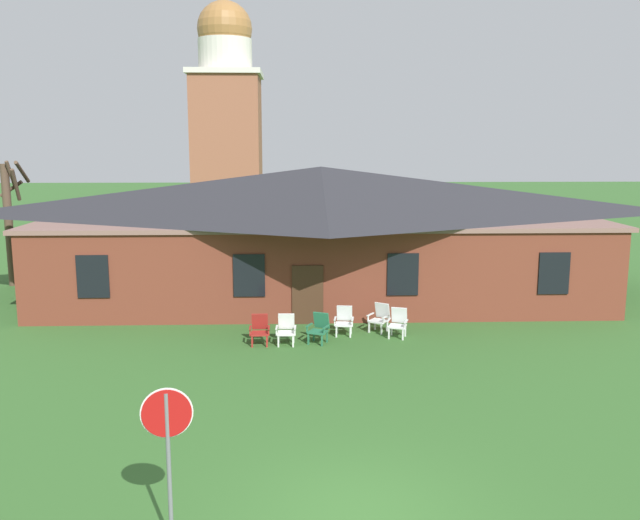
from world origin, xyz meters
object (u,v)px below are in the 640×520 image
at_px(lawn_chair_by_porch, 260,329).
at_px(lawn_chair_far_side, 398,322).
at_px(lawn_chair_near_door, 286,329).
at_px(lawn_chair_left_end, 319,327).
at_px(stop_sign, 168,435).
at_px(lawn_chair_middle, 344,320).
at_px(lawn_chair_right_end, 380,317).

height_order(lawn_chair_by_porch, lawn_chair_far_side, same).
height_order(lawn_chair_near_door, lawn_chair_left_end, same).
bearing_deg(lawn_chair_left_end, stop_sign, -104.00).
bearing_deg(lawn_chair_middle, stop_sign, -106.90).
bearing_deg(lawn_chair_near_door, lawn_chair_middle, 27.41).
height_order(stop_sign, lawn_chair_by_porch, stop_sign).
xyz_separation_m(lawn_chair_by_porch, lawn_chair_near_door, (0.84, -0.01, 0.00)).
xyz_separation_m(lawn_chair_left_end, lawn_chair_right_end, (2.10, 1.22, 0.00)).
relative_size(stop_sign, lawn_chair_left_end, 2.73).
relative_size(lawn_chair_left_end, lawn_chair_middle, 1.00).
bearing_deg(lawn_chair_middle, lawn_chair_by_porch, -160.33).
distance_m(stop_sign, lawn_chair_far_side, 12.69).
relative_size(lawn_chair_left_end, lawn_chair_far_side, 1.00).
height_order(stop_sign, lawn_chair_far_side, stop_sign).
xyz_separation_m(stop_sign, lawn_chair_middle, (3.57, 11.75, -1.37)).
distance_m(lawn_chair_middle, lawn_chair_right_end, 1.29).
xyz_separation_m(lawn_chair_near_door, lawn_chair_far_side, (3.67, 0.67, 0.00)).
xyz_separation_m(lawn_chair_by_porch, lawn_chair_right_end, (3.99, 1.33, 0.00)).
distance_m(stop_sign, lawn_chair_near_door, 10.97).
xyz_separation_m(stop_sign, lawn_chair_near_door, (1.66, 10.76, -1.37)).
height_order(stop_sign, lawn_chair_right_end, stop_sign).
bearing_deg(lawn_chair_near_door, lawn_chair_far_side, 10.35).
relative_size(lawn_chair_right_end, lawn_chair_far_side, 1.00).
xyz_separation_m(lawn_chair_left_end, lawn_chair_middle, (0.86, 0.88, 0.00)).
relative_size(lawn_chair_near_door, lawn_chair_far_side, 1.00).
bearing_deg(lawn_chair_left_end, lawn_chair_middle, 45.61).
distance_m(lawn_chair_left_end, lawn_chair_far_side, 2.67).
xyz_separation_m(lawn_chair_middle, lawn_chair_right_end, (1.24, 0.35, 0.00)).
distance_m(stop_sign, lawn_chair_middle, 12.36).
bearing_deg(lawn_chair_right_end, lawn_chair_far_side, -52.34).
height_order(stop_sign, lawn_chair_near_door, stop_sign).
distance_m(lawn_chair_near_door, lawn_chair_left_end, 1.06).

